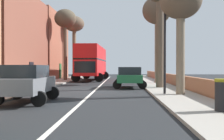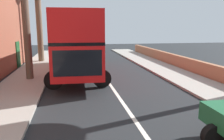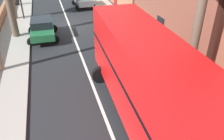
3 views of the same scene
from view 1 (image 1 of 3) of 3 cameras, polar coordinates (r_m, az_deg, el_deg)
name	(u,v)px [view 1 (image 1 of 3)]	position (r m, az deg, el deg)	size (l,w,h in m)	color
ground_plane	(95,90)	(18.97, -3.64, -4.31)	(84.00, 84.00, 0.00)	black
road_centre_line	(95,90)	(18.97, -3.64, -4.30)	(0.16, 54.00, 0.01)	silver
sidewalk_left	(25,89)	(20.04, -17.76, -3.90)	(2.60, 60.00, 0.12)	#9E998E
sidewalk_right	(165,90)	(19.13, 11.17, -4.10)	(2.60, 60.00, 0.12)	#9E998E
boundary_wall_right	(188,84)	(19.42, 15.70, -2.76)	(0.36, 54.00, 0.98)	#9E6647
double_decker_bus	(92,61)	(33.09, -4.24, 1.89)	(3.78, 10.81, 4.06)	red
parked_car_grey_left_1	(27,82)	(13.00, -17.52, -2.33)	(2.50, 4.09, 1.73)	slate
parked_car_green_right_3	(130,76)	(21.23, 3.71, -1.27)	(2.57, 4.25, 1.63)	#1E6038
street_tree_left_0	(74,27)	(40.08, -7.96, 9.03)	(2.92, 2.92, 8.89)	brown
street_tree_right_1	(181,5)	(15.89, 14.24, 13.20)	(2.32, 2.32, 6.27)	#7A6B56
street_tree_right_3	(157,12)	(26.95, 9.40, 11.92)	(2.76, 2.76, 8.27)	#7A6B56
street_tree_left_4	(65,21)	(32.77, -9.80, 10.12)	(2.54, 2.54, 8.30)	brown
lamppost_right	(165,29)	(15.76, 11.05, 8.54)	(0.32, 0.32, 6.31)	black
litter_bin_right	(223,95)	(10.04, 22.28, -4.89)	(0.55, 0.55, 1.11)	black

